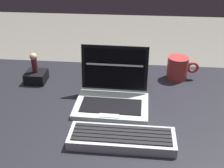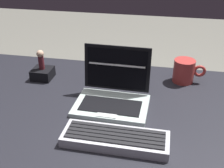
{
  "view_description": "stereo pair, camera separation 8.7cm",
  "coord_description": "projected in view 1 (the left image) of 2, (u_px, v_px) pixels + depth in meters",
  "views": [
    {
      "loc": [
        0.0,
        -0.91,
        1.33
      ],
      "look_at": [
        -0.08,
        -0.02,
        0.84
      ],
      "focal_mm": 45.7,
      "sensor_mm": 36.0,
      "label": 1
    },
    {
      "loc": [
        0.09,
        -0.89,
        1.33
      ],
      "look_at": [
        -0.08,
        -0.02,
        0.84
      ],
      "focal_mm": 45.7,
      "sensor_mm": 36.0,
      "label": 2
    }
  ],
  "objects": [
    {
      "name": "external_keyboard",
      "position": [
        121.0,
        138.0,
        0.89
      ],
      "size": [
        0.33,
        0.11,
        0.04
      ],
      "color": "#B2B2BB",
      "rests_on": "desk"
    },
    {
      "name": "laptop_front",
      "position": [
        112.0,
        94.0,
        1.08
      ],
      "size": [
        0.28,
        0.22,
        0.21
      ],
      "color": "#AFC0B9",
      "rests_on": "desk"
    },
    {
      "name": "figurine",
      "position": [
        34.0,
        62.0,
        1.21
      ],
      "size": [
        0.03,
        0.03,
        0.09
      ],
      "color": "#581C23",
      "rests_on": "figurine_stand"
    },
    {
      "name": "desk",
      "position": [
        133.0,
        130.0,
        1.13
      ],
      "size": [
        1.62,
        0.77,
        0.73
      ],
      "color": "black",
      "rests_on": "ground"
    },
    {
      "name": "figurine_stand",
      "position": [
        36.0,
        77.0,
        1.25
      ],
      "size": [
        0.09,
        0.09,
        0.05
      ],
      "primitive_type": "cube",
      "color": "black",
      "rests_on": "desk"
    },
    {
      "name": "coffee_mug",
      "position": [
        178.0,
        68.0,
        1.26
      ],
      "size": [
        0.14,
        0.09,
        0.1
      ],
      "color": "#AF3632",
      "rests_on": "desk"
    }
  ]
}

